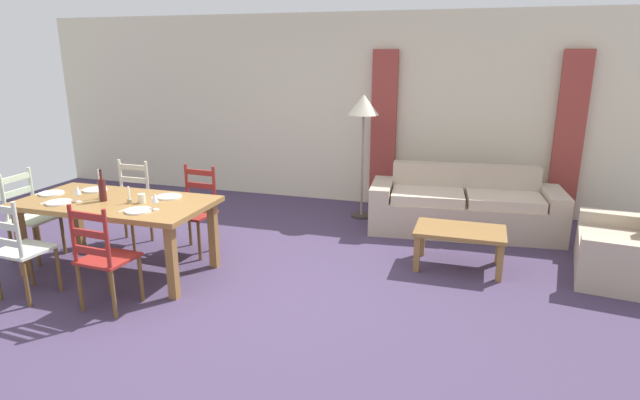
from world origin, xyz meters
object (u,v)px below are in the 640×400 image
coffee_cup_primary (142,198)px  standing_lamp (364,112)px  wine_bottle (102,189)px  dining_chair_far_right (196,210)px  dining_chair_head_west (30,216)px  couch (464,208)px  wine_glass_near_left (77,191)px  dining_chair_far_left (130,203)px  armchair_upholstered (630,254)px  dining_chair_near_right (103,257)px  wine_glass_near_right (155,198)px  dining_table (116,209)px  dining_chair_near_left (19,249)px  coffee_table (460,235)px

coffee_cup_primary → standing_lamp: size_ratio=0.05×
wine_bottle → dining_chair_far_right: bearing=54.9°
dining_chair_head_west → couch: (4.40, 2.31, -0.19)m
dining_chair_head_west → wine_glass_near_left: dining_chair_head_west is taller
dining_chair_far_left → armchair_upholstered: dining_chair_far_left is taller
dining_chair_near_right → standing_lamp: (1.51, 3.24, 0.93)m
wine_glass_near_right → wine_bottle: bearing=170.9°
dining_chair_far_right → wine_glass_near_left: size_ratio=5.96×
dining_table → dining_chair_near_right: 0.85m
dining_chair_near_left → armchair_upholstered: (5.34, 2.14, -0.23)m
coffee_table → standing_lamp: standing_lamp is taller
dining_table → wine_glass_near_left: size_ratio=11.80×
dining_chair_far_right → dining_chair_far_left: bearing=179.7°
dining_chair_near_left → dining_chair_far_left: bearing=88.8°
dining_table → armchair_upholstered: 5.09m
dining_table → armchair_upholstered: size_ratio=1.51×
coffee_cup_primary → standing_lamp: (1.61, 2.51, 0.62)m
dining_chair_far_right → wine_glass_near_right: size_ratio=5.96×
coffee_cup_primary → dining_chair_far_left: bearing=134.8°
couch → dining_chair_far_right: bearing=-150.3°
wine_glass_near_right → coffee_table: wine_glass_near_right is taller
wine_glass_near_left → couch: wine_glass_near_left is taller
coffee_cup_primary → couch: size_ratio=0.04×
coffee_table → wine_bottle: bearing=-160.9°
dining_chair_far_left → wine_glass_near_left: bearing=-83.1°
dining_chair_near_right → wine_glass_near_right: 0.70m
dining_chair_near_left → coffee_table: dining_chair_near_left is taller
dining_chair_head_west → coffee_cup_primary: dining_chair_head_west is taller
dining_table → wine_glass_near_right: 0.63m
coffee_table → couch: bearing=90.3°
dining_chair_far_right → dining_chair_near_left: bearing=-120.8°
dining_chair_near_left → wine_glass_near_right: size_ratio=5.96×
wine_glass_near_right → armchair_upholstered: bearing=19.3°
coffee_table → armchair_upholstered: bearing=8.5°
dining_chair_near_right → couch: bearing=47.0°
wine_bottle → wine_glass_near_left: size_ratio=1.96×
dining_chair_far_left → wine_bottle: (0.32, -0.78, 0.39)m
dining_table → dining_chair_far_left: bearing=119.5°
wine_bottle → coffee_cup_primary: bearing=7.8°
wine_glass_near_left → wine_bottle: bearing=25.0°
wine_bottle → armchair_upholstered: (4.99, 1.41, -0.62)m
dining_chair_head_west → dining_table: bearing=-1.3°
dining_table → dining_chair_head_west: (-1.14, 0.02, -0.19)m
dining_chair_head_west → wine_bottle: bearing=-4.1°
dining_chair_far_left → coffee_cup_primary: dining_chair_far_left is taller
dining_chair_far_left → dining_chair_far_right: size_ratio=1.00×
wine_bottle → coffee_table: 3.60m
dining_chair_near_left → couch: dining_chair_near_left is taller
dining_chair_head_west → armchair_upholstered: size_ratio=0.76×
dining_table → dining_chair_near_left: (-0.45, -0.78, -0.19)m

